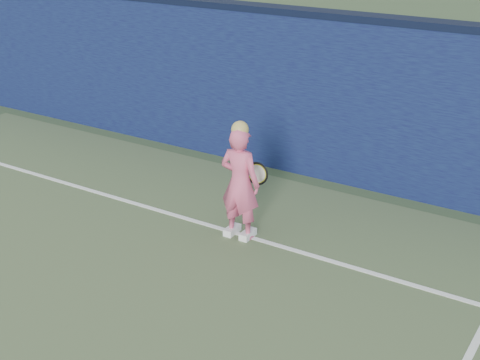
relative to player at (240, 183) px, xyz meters
The scene contains 4 objects.
backstop_wall 3.00m from the player, 121.67° to the left, with size 24.00×0.40×2.50m, color #0C0D36.
wall_cap 3.46m from the player, 121.67° to the left, with size 24.00×0.42×0.10m, color black.
player is the anchor object (origin of this frame).
racket 0.40m from the player, 91.65° to the left, with size 0.60×0.17×0.32m.
Camera 1 is at (5.76, -2.66, 4.13)m, focal length 50.00 mm.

